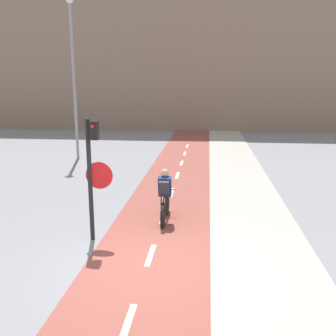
{
  "coord_description": "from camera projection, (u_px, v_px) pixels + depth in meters",
  "views": [
    {
      "loc": [
        1.23,
        -7.28,
        3.87
      ],
      "look_at": [
        0.0,
        4.26,
        1.2
      ],
      "focal_mm": 40.0,
      "sensor_mm": 36.0,
      "label": 1
    }
  ],
  "objects": [
    {
      "name": "ground_plane",
      "position": [
        147.0,
        266.0,
        8.05
      ],
      "size": [
        120.0,
        120.0,
        0.0
      ],
      "primitive_type": "plane",
      "color": "gray"
    },
    {
      "name": "traffic_light_pole",
      "position": [
        93.0,
        167.0,
        9.01
      ],
      "size": [
        0.67,
        0.26,
        3.03
      ],
      "color": "black",
      "rests_on": "ground_plane"
    },
    {
      "name": "cyclist_near",
      "position": [
        165.0,
        197.0,
        10.51
      ],
      "size": [
        0.46,
        1.72,
        1.53
      ],
      "color": "black",
      "rests_on": "ground_plane"
    },
    {
      "name": "sidewalk_strip",
      "position": [
        268.0,
        271.0,
        7.78
      ],
      "size": [
        2.4,
        60.0,
        0.05
      ],
      "color": "#A8A399",
      "rests_on": "ground_plane"
    },
    {
      "name": "building_row_background",
      "position": [
        195.0,
        61.0,
        31.46
      ],
      "size": [
        60.0,
        5.2,
        11.15
      ],
      "color": "#89705B",
      "rests_on": "ground_plane"
    },
    {
      "name": "bike_lane",
      "position": [
        147.0,
        266.0,
        8.06
      ],
      "size": [
        2.71,
        60.0,
        0.02
      ],
      "color": "brown",
      "rests_on": "ground_plane"
    },
    {
      "name": "street_lamp_far",
      "position": [
        73.0,
        64.0,
        18.38
      ],
      "size": [
        0.36,
        0.36,
        7.86
      ],
      "color": "gray",
      "rests_on": "ground_plane"
    }
  ]
}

